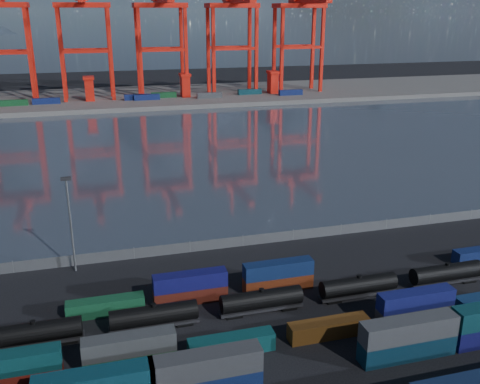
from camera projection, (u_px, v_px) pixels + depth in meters
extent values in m
plane|color=black|center=(298.00, 327.00, 74.32)|extent=(700.00, 700.00, 0.00)
plane|color=#343E4B|center=(176.00, 149.00, 170.06)|extent=(700.00, 700.00, 0.00)
cube|color=#514F4C|center=(142.00, 97.00, 265.48)|extent=(700.00, 70.00, 2.00)
cube|color=#0D3746|center=(94.00, 383.00, 56.75)|extent=(12.72, 2.59, 2.75)
cube|color=#0F1E4C|center=(207.00, 384.00, 60.75)|extent=(12.72, 2.59, 2.75)
cube|color=#3C3E41|center=(206.00, 364.00, 59.86)|extent=(12.72, 2.59, 2.75)
cube|color=#0A2738|center=(407.00, 348.00, 67.35)|extent=(12.72, 2.59, 2.75)
cube|color=#424447|center=(409.00, 329.00, 66.47)|extent=(12.72, 2.59, 2.75)
cube|color=maroon|center=(13.00, 381.00, 61.59)|extent=(11.19, 2.27, 2.42)
cube|color=#0C3C40|center=(10.00, 363.00, 60.81)|extent=(11.19, 2.27, 2.42)
cube|color=#144B1B|center=(131.00, 361.00, 65.02)|extent=(11.19, 2.27, 2.42)
cube|color=#404345|center=(129.00, 344.00, 64.24)|extent=(11.19, 2.27, 2.42)
cube|color=#0D4244|center=(232.00, 344.00, 68.28)|extent=(11.19, 2.27, 2.42)
cube|color=brown|center=(329.00, 328.00, 71.73)|extent=(11.19, 2.27, 2.42)
cube|color=#37393B|center=(414.00, 314.00, 75.08)|extent=(11.19, 2.27, 2.42)
cube|color=navy|center=(416.00, 299.00, 74.31)|extent=(11.19, 2.27, 2.42)
cube|color=#15522F|center=(106.00, 306.00, 77.08)|extent=(11.08, 2.25, 2.40)
cube|color=#521910|center=(191.00, 295.00, 80.27)|extent=(11.08, 2.25, 2.40)
cube|color=#111158|center=(190.00, 280.00, 79.50)|extent=(11.08, 2.25, 2.40)
cube|color=#63240E|center=(278.00, 283.00, 83.83)|extent=(11.08, 2.25, 2.40)
cube|color=#0F224F|center=(278.00, 269.00, 83.06)|extent=(11.08, 2.25, 2.40)
cylinder|color=black|center=(34.00, 332.00, 69.28)|extent=(11.98, 2.67, 2.67)
cylinder|color=black|center=(33.00, 322.00, 68.80)|extent=(0.74, 0.74, 0.46)
cube|color=black|center=(35.00, 342.00, 69.75)|extent=(12.44, 1.84, 0.37)
cube|color=black|center=(2.00, 350.00, 68.81)|extent=(2.30, 1.66, 0.55)
cube|color=black|center=(69.00, 339.00, 70.93)|extent=(2.30, 1.66, 0.55)
cylinder|color=black|center=(154.00, 315.00, 73.24)|extent=(11.98, 2.67, 2.67)
cylinder|color=black|center=(153.00, 305.00, 72.77)|extent=(0.74, 0.74, 0.46)
cube|color=black|center=(154.00, 324.00, 73.72)|extent=(12.44, 1.84, 0.37)
cube|color=black|center=(124.00, 331.00, 72.78)|extent=(2.30, 1.66, 0.55)
cube|color=black|center=(184.00, 322.00, 74.90)|extent=(2.30, 1.66, 0.55)
cylinder|color=black|center=(261.00, 299.00, 77.21)|extent=(11.98, 2.67, 2.67)
cylinder|color=black|center=(262.00, 290.00, 76.74)|extent=(0.74, 0.74, 0.46)
cube|color=black|center=(261.00, 308.00, 77.68)|extent=(12.44, 1.84, 0.37)
cube|color=black|center=(234.00, 315.00, 76.74)|extent=(2.30, 1.66, 0.55)
cube|color=black|center=(288.00, 306.00, 78.86)|extent=(2.30, 1.66, 0.55)
cylinder|color=black|center=(358.00, 285.00, 81.18)|extent=(11.98, 2.67, 2.67)
cylinder|color=black|center=(359.00, 276.00, 80.70)|extent=(0.74, 0.74, 0.46)
cube|color=black|center=(358.00, 294.00, 81.65)|extent=(12.44, 1.84, 0.37)
cube|color=black|center=(333.00, 300.00, 80.71)|extent=(2.30, 1.66, 0.55)
cube|color=black|center=(382.00, 292.00, 82.83)|extent=(2.30, 1.66, 0.55)
cylinder|color=black|center=(446.00, 272.00, 85.14)|extent=(11.98, 2.67, 2.67)
cylinder|color=black|center=(448.00, 264.00, 84.67)|extent=(0.74, 0.74, 0.46)
cube|color=black|center=(445.00, 281.00, 85.62)|extent=(12.44, 1.84, 0.37)
cube|color=black|center=(422.00, 286.00, 84.67)|extent=(2.30, 1.66, 0.55)
cube|color=black|center=(467.00, 279.00, 86.80)|extent=(2.30, 1.66, 0.55)
cube|color=#595B5E|center=(243.00, 241.00, 99.53)|extent=(160.00, 0.06, 2.00)
cylinder|color=slate|center=(13.00, 267.00, 89.26)|extent=(0.12, 0.12, 2.20)
cylinder|color=slate|center=(75.00, 260.00, 91.82)|extent=(0.12, 0.12, 2.20)
cylinder|color=slate|center=(134.00, 253.00, 94.38)|extent=(0.12, 0.12, 2.20)
cylinder|color=slate|center=(190.00, 247.00, 96.94)|extent=(0.12, 0.12, 2.20)
cylinder|color=slate|center=(243.00, 240.00, 99.50)|extent=(0.12, 0.12, 2.20)
cylinder|color=slate|center=(293.00, 235.00, 102.05)|extent=(0.12, 0.12, 2.20)
cylinder|color=slate|center=(341.00, 229.00, 104.61)|extent=(0.12, 0.12, 2.20)
cylinder|color=slate|center=(386.00, 224.00, 107.17)|extent=(0.12, 0.12, 2.20)
cylinder|color=slate|center=(430.00, 219.00, 109.73)|extent=(0.12, 0.12, 2.20)
cylinder|color=slate|center=(471.00, 214.00, 112.29)|extent=(0.12, 0.12, 2.20)
cylinder|color=slate|center=(71.00, 227.00, 87.78)|extent=(0.36, 0.36, 16.00)
cube|color=black|center=(66.00, 179.00, 85.11)|extent=(1.60, 0.40, 0.60)
cube|color=red|center=(30.00, 58.00, 236.17)|extent=(1.57, 1.57, 44.25)
cube|color=red|center=(32.00, 56.00, 246.93)|extent=(1.57, 1.57, 44.25)
cube|color=red|center=(3.00, 53.00, 232.69)|extent=(21.63, 1.38, 1.38)
cube|color=red|center=(6.00, 51.00, 243.45)|extent=(21.63, 1.38, 1.38)
cube|color=red|center=(62.00, 57.00, 239.59)|extent=(1.57, 1.57, 44.25)
cube|color=red|center=(62.00, 55.00, 250.35)|extent=(1.57, 1.57, 44.25)
cube|color=red|center=(111.00, 56.00, 245.13)|extent=(1.57, 1.57, 44.25)
cube|color=red|center=(110.00, 54.00, 255.89)|extent=(1.57, 1.57, 44.25)
cube|color=red|center=(86.00, 51.00, 241.65)|extent=(21.63, 1.38, 1.38)
cube|color=red|center=(86.00, 50.00, 252.41)|extent=(21.63, 1.38, 1.38)
cube|color=red|center=(82.00, 5.00, 240.64)|extent=(24.58, 13.77, 2.16)
cube|color=red|center=(81.00, 0.00, 229.25)|extent=(2.95, 47.20, 2.46)
cube|color=red|center=(140.00, 55.00, 248.55)|extent=(1.57, 1.57, 44.25)
cube|color=red|center=(138.00, 54.00, 259.31)|extent=(1.57, 1.57, 44.25)
cube|color=red|center=(186.00, 54.00, 254.09)|extent=(1.57, 1.57, 44.25)
cube|color=red|center=(182.00, 53.00, 264.85)|extent=(1.57, 1.57, 44.25)
cube|color=red|center=(163.00, 50.00, 250.61)|extent=(21.63, 1.38, 1.38)
cube|color=red|center=(160.00, 48.00, 261.37)|extent=(21.63, 1.38, 1.38)
cube|color=red|center=(160.00, 5.00, 249.59)|extent=(24.58, 13.77, 2.16)
cube|color=red|center=(163.00, 0.00, 238.20)|extent=(2.95, 47.20, 2.46)
cube|color=red|center=(214.00, 54.00, 257.51)|extent=(1.57, 1.57, 44.25)
cube|color=red|center=(208.00, 52.00, 268.27)|extent=(1.57, 1.57, 44.25)
cube|color=red|center=(256.00, 53.00, 263.04)|extent=(1.57, 1.57, 44.25)
cube|color=red|center=(249.00, 51.00, 273.80)|extent=(1.57, 1.57, 44.25)
cube|color=red|center=(235.00, 49.00, 259.56)|extent=(21.63, 1.38, 1.38)
cube|color=red|center=(229.00, 47.00, 270.32)|extent=(21.63, 1.38, 1.38)
cube|color=red|center=(232.00, 5.00, 258.55)|extent=(24.58, 13.77, 2.16)
cube|color=red|center=(238.00, 1.00, 247.16)|extent=(2.95, 47.20, 2.46)
cube|color=red|center=(282.00, 52.00, 266.46)|extent=(1.57, 1.57, 44.25)
cube|color=red|center=(274.00, 51.00, 277.22)|extent=(1.57, 1.57, 44.25)
cube|color=red|center=(322.00, 52.00, 272.00)|extent=(1.57, 1.57, 44.25)
cube|color=red|center=(313.00, 50.00, 282.76)|extent=(1.57, 1.57, 44.25)
cube|color=red|center=(302.00, 47.00, 268.52)|extent=(21.63, 1.38, 1.38)
cube|color=red|center=(294.00, 46.00, 279.28)|extent=(21.63, 1.38, 1.38)
cube|color=red|center=(299.00, 6.00, 267.51)|extent=(24.58, 13.77, 2.16)
cube|color=red|center=(309.00, 1.00, 256.11)|extent=(2.95, 47.20, 2.46)
cube|color=navy|center=(147.00, 97.00, 250.94)|extent=(12.00, 2.44, 2.60)
cube|color=navy|center=(291.00, 92.00, 265.61)|extent=(12.00, 2.44, 2.60)
cube|color=navy|center=(137.00, 97.00, 251.12)|extent=(12.00, 2.44, 2.60)
cube|color=#3F4244|center=(209.00, 95.00, 256.74)|extent=(12.00, 2.44, 2.60)
cube|color=#144C23|center=(14.00, 103.00, 235.56)|extent=(12.00, 2.44, 2.60)
cube|color=navy|center=(46.00, 101.00, 240.24)|extent=(12.00, 2.44, 2.60)
cube|color=#144C23|center=(164.00, 95.00, 257.54)|extent=(12.00, 2.44, 2.60)
cube|color=#0C3842|center=(250.00, 92.00, 267.96)|extent=(12.00, 2.44, 2.60)
cube|color=red|center=(89.00, 90.00, 248.04)|extent=(4.00, 6.00, 10.00)
cube|color=red|center=(88.00, 78.00, 246.27)|extent=(5.00, 7.00, 1.20)
cube|color=red|center=(185.00, 86.00, 259.55)|extent=(4.00, 6.00, 10.00)
cube|color=red|center=(185.00, 75.00, 257.79)|extent=(5.00, 7.00, 1.20)
cube|color=red|center=(273.00, 83.00, 271.07)|extent=(4.00, 6.00, 10.00)
cube|color=red|center=(273.00, 72.00, 269.30)|extent=(5.00, 7.00, 1.20)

